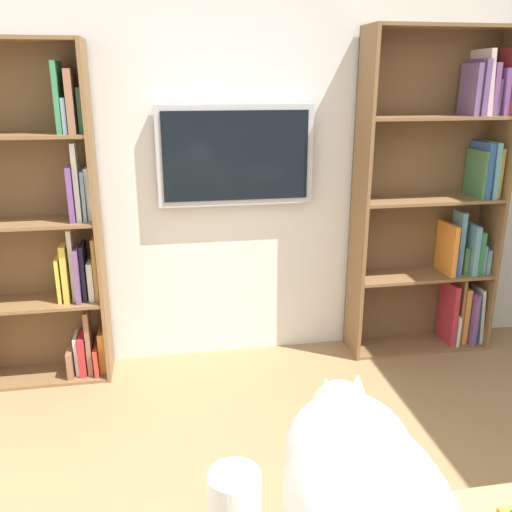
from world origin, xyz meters
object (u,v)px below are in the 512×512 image
(bookshelf_left, at_px, (445,203))
(wall_mounted_tv, at_px, (236,155))
(cat, at_px, (362,495))
(bookshelf_right, at_px, (42,229))

(bookshelf_left, distance_m, wall_mounted_tv, 1.37)
(wall_mounted_tv, xyz_separation_m, cat, (0.08, 2.41, -0.36))
(cat, bearing_deg, wall_mounted_tv, -91.97)
(bookshelf_right, distance_m, wall_mounted_tv, 1.20)
(wall_mounted_tv, bearing_deg, bookshelf_left, 176.49)
(bookshelf_left, distance_m, bookshelf_right, 2.47)
(wall_mounted_tv, height_order, cat, wall_mounted_tv)
(bookshelf_right, bearing_deg, wall_mounted_tv, -176.02)
(bookshelf_right, xyz_separation_m, cat, (-1.05, 2.33, 0.02))
(bookshelf_left, relative_size, cat, 2.96)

